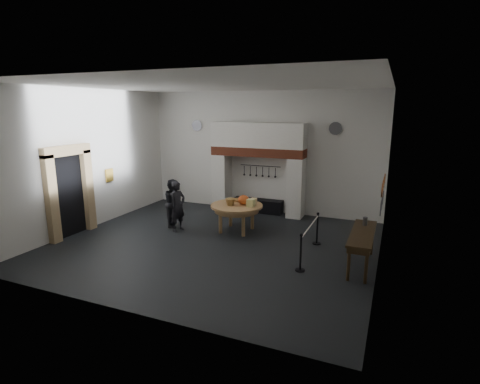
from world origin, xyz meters
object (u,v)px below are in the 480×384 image
at_px(iron_range, 258,205).
at_px(work_table, 237,206).
at_px(visitor_near, 178,206).
at_px(side_table, 363,233).
at_px(barrier_post_near, 301,253).
at_px(visitor_far, 174,203).
at_px(barrier_post_far, 317,229).

distance_m(iron_range, work_table, 2.46).
relative_size(visitor_near, side_table, 0.74).
distance_m(iron_range, barrier_post_near, 5.35).
relative_size(visitor_far, side_table, 0.72).
relative_size(iron_range, barrier_post_far, 2.11).
relative_size(iron_range, visitor_far, 1.19).
height_order(side_table, barrier_post_far, same).
distance_m(work_table, barrier_post_near, 3.44).
relative_size(iron_range, work_table, 1.15).
bearing_deg(side_table, work_table, 161.34).
height_order(visitor_near, barrier_post_far, visitor_near).
distance_m(visitor_near, side_table, 5.75).
height_order(iron_range, side_table, side_table).
height_order(visitor_far, barrier_post_far, visitor_far).
relative_size(side_table, barrier_post_near, 2.44).
height_order(iron_range, work_table, work_table).
distance_m(work_table, visitor_near, 1.89).
distance_m(side_table, barrier_post_near, 1.63).
distance_m(iron_range, visitor_near, 3.52).
distance_m(visitor_near, barrier_post_near, 4.65).
relative_size(visitor_near, barrier_post_far, 1.80).
bearing_deg(visitor_far, iron_range, -64.84).
xyz_separation_m(work_table, visitor_far, (-2.16, -0.29, -0.04)).
height_order(work_table, side_table, side_table).
bearing_deg(work_table, barrier_post_far, -3.97).
bearing_deg(side_table, visitor_far, 170.32).
xyz_separation_m(work_table, visitor_near, (-1.76, -0.69, -0.03)).
bearing_deg(work_table, iron_range, 93.41).
xyz_separation_m(visitor_far, barrier_post_far, (4.79, 0.11, -0.35)).
distance_m(visitor_near, barrier_post_far, 4.43).
height_order(work_table, visitor_near, visitor_near).
bearing_deg(side_table, visitor_near, 173.58).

